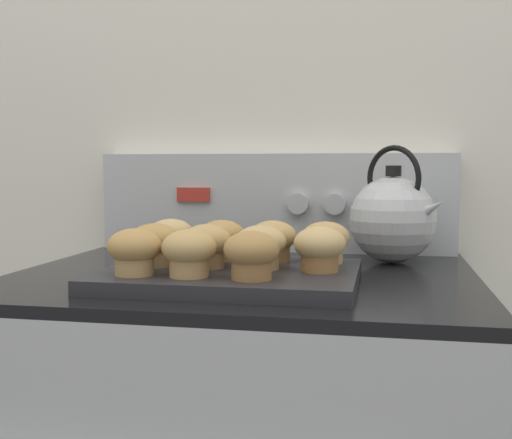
{
  "coord_description": "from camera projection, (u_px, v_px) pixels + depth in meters",
  "views": [
    {
      "loc": [
        0.23,
        -0.72,
        1.07
      ],
      "look_at": [
        0.04,
        0.23,
        0.99
      ],
      "focal_mm": 45.0,
      "sensor_mm": 36.0,
      "label": 1
    }
  ],
  "objects": [
    {
      "name": "tea_kettle",
      "position": [
        393.0,
        218.0,
        1.19
      ],
      "size": [
        0.18,
        0.17,
        0.22
      ],
      "color": "silver",
      "rests_on": "stove_range"
    },
    {
      "name": "muffin_r1_c2",
      "position": [
        261.0,
        246.0,
        0.98
      ],
      "size": [
        0.08,
        0.08,
        0.07
      ],
      "color": "tan",
      "rests_on": "muffin_pan"
    },
    {
      "name": "muffin_r2_c1",
      "position": [
        222.0,
        239.0,
        1.08
      ],
      "size": [
        0.08,
        0.08,
        0.07
      ],
      "color": "tan",
      "rests_on": "muffin_pan"
    },
    {
      "name": "muffin_pan",
      "position": [
        234.0,
        276.0,
        0.99
      ],
      "size": [
        0.39,
        0.3,
        0.02
      ],
      "color": "#28282D",
      "rests_on": "stove_range"
    },
    {
      "name": "muffin_r2_c2",
      "position": [
        273.0,
        240.0,
        1.07
      ],
      "size": [
        0.08,
        0.08,
        0.07
      ],
      "color": "olive",
      "rests_on": "muffin_pan"
    },
    {
      "name": "wall_back",
      "position": [
        278.0,
        107.0,
        1.41
      ],
      "size": [
        8.0,
        0.05,
        2.4
      ],
      "color": "silver",
      "rests_on": "ground_plane"
    },
    {
      "name": "muffin_r0_c1",
      "position": [
        189.0,
        252.0,
        0.92
      ],
      "size": [
        0.08,
        0.08,
        0.07
      ],
      "color": "tan",
      "rests_on": "muffin_pan"
    },
    {
      "name": "muffin_r2_c0",
      "position": [
        171.0,
        237.0,
        1.1
      ],
      "size": [
        0.08,
        0.08,
        0.07
      ],
      "color": "olive",
      "rests_on": "muffin_pan"
    },
    {
      "name": "control_panel",
      "position": [
        275.0,
        202.0,
        1.37
      ],
      "size": [
        0.76,
        0.07,
        0.21
      ],
      "color": "#B7BABF",
      "rests_on": "stove_range"
    },
    {
      "name": "muffin_r0_c2",
      "position": [
        251.0,
        254.0,
        0.89
      ],
      "size": [
        0.08,
        0.08,
        0.07
      ],
      "color": "olive",
      "rests_on": "muffin_pan"
    },
    {
      "name": "muffin_r1_c1",
      "position": [
        206.0,
        245.0,
        1.0
      ],
      "size": [
        0.08,
        0.08,
        0.07
      ],
      "color": "#A37A4C",
      "rests_on": "muffin_pan"
    },
    {
      "name": "muffin_r1_c0",
      "position": [
        155.0,
        244.0,
        1.01
      ],
      "size": [
        0.08,
        0.08,
        0.07
      ],
      "color": "tan",
      "rests_on": "muffin_pan"
    },
    {
      "name": "muffin_r2_c3",
      "position": [
        326.0,
        241.0,
        1.05
      ],
      "size": [
        0.08,
        0.08,
        0.07
      ],
      "color": "tan",
      "rests_on": "muffin_pan"
    },
    {
      "name": "muffin_r0_c0",
      "position": [
        134.0,
        251.0,
        0.93
      ],
      "size": [
        0.08,
        0.08,
        0.07
      ],
      "color": "tan",
      "rests_on": "muffin_pan"
    },
    {
      "name": "muffin_r1_c3",
      "position": [
        320.0,
        248.0,
        0.96
      ],
      "size": [
        0.08,
        0.08,
        0.07
      ],
      "color": "olive",
      "rests_on": "muffin_pan"
    }
  ]
}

